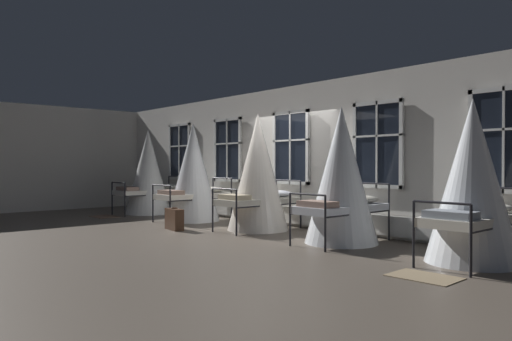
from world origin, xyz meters
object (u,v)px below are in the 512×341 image
cot_fourth (341,176)px  cot_first (148,173)px  cot_third (258,173)px  suitcase_dark (174,219)px  cot_second (193,173)px  cot_fifth (472,183)px

cot_fourth → cot_first: bearing=89.3°
cot_third → suitcase_dark: cot_third is taller
cot_first → cot_second: bearing=-90.8°
cot_fourth → suitcase_dark: bearing=109.7°
cot_fourth → suitcase_dark: (-3.40, -1.28, -0.94)m
cot_fourth → cot_fifth: 2.30m
cot_second → cot_fifth: size_ratio=1.03×
cot_first → suitcase_dark: cot_first is taller
cot_second → cot_first: bearing=88.6°
cot_first → suitcase_dark: size_ratio=3.99×
cot_first → cot_fourth: 6.79m
cot_first → cot_fifth: cot_first is taller
cot_third → cot_fourth: 2.23m
cot_first → cot_second: (2.26, -0.02, 0.02)m
cot_first → cot_fourth: (6.79, 0.02, 0.03)m
cot_fourth → cot_second: bearing=89.7°
cot_second → cot_third: size_ratio=0.98×
cot_first → cot_second: cot_second is taller
cot_second → cot_fourth: size_ratio=1.00×
cot_first → cot_fourth: bearing=-90.0°
cot_first → cot_fifth: 9.08m
cot_second → cot_fourth: (4.53, 0.04, 0.00)m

